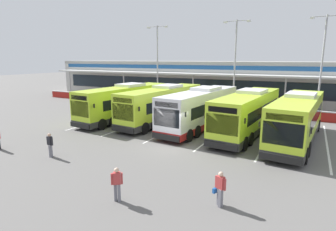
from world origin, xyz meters
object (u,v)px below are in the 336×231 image
Objects in this scene: lamp_post_west at (157,60)px; coach_bus_right_centre at (248,114)px; pedestrian_with_handbag at (220,188)px; coach_bus_centre at (201,109)px; pedestrian_approaching_bus at (117,183)px; coach_bus_left_centre at (163,105)px; coach_bus_rightmost at (297,120)px; pedestrian_in_dark_coat at (50,144)px; lamp_post_centre at (235,60)px; coach_bus_leftmost at (125,103)px; lamp_post_east at (322,60)px.

coach_bus_right_centre is at bearing -35.68° from lamp_post_west.
coach_bus_centre is at bearing 114.33° from pedestrian_with_handbag.
pedestrian_approaching_bus is at bearing -100.92° from coach_bus_right_centre.
lamp_post_west is at bearing 116.06° from pedestrian_approaching_bus.
coach_bus_left_centre is 16.62m from pedestrian_with_handbag.
coach_bus_centre and coach_bus_rightmost have the same top height.
coach_bus_rightmost is at bearing -5.15° from coach_bus_left_centre.
pedestrian_in_dark_coat is at bearing -141.73° from coach_bus_rightmost.
lamp_post_west reaches higher than pedestrian_with_handbag.
coach_bus_centre is 1.12× the size of lamp_post_west.
coach_bus_right_centre and coach_bus_rightmost have the same top height.
lamp_post_centre reaches higher than coach_bus_centre.
lamp_post_centre is at bearing -3.28° from lamp_post_west.
lamp_post_centre is (8.98, 10.49, 4.50)m from coach_bus_leftmost.
pedestrian_with_handbag is at bearing -101.37° from coach_bus_rightmost.
pedestrian_approaching_bus is 27.39m from lamp_post_east.
coach_bus_centre is 16.05m from lamp_post_west.
pedestrian_approaching_bus is at bearing -87.38° from lamp_post_centre.
lamp_post_west is 20.69m from lamp_post_east.
coach_bus_left_centre is at bearing 127.50° from pedestrian_with_handbag.
coach_bus_rightmost is 14.25m from lamp_post_centre.
coach_bus_leftmost is at bearing -78.11° from lamp_post_west.
pedestrian_with_handbag is 4.63m from pedestrian_approaching_bus.
pedestrian_in_dark_coat is 0.15× the size of lamp_post_west.
coach_bus_centre is at bearing -92.23° from lamp_post_centre.
coach_bus_rightmost is 7.61× the size of pedestrian_with_handbag.
coach_bus_left_centre is (4.29, 0.60, 0.00)m from coach_bus_leftmost.
pedestrian_approaching_bus is at bearing -68.69° from coach_bus_left_centre.
coach_bus_centre is 7.61× the size of pedestrian_in_dark_coat.
coach_bus_left_centre is 1.12× the size of lamp_post_west.
pedestrian_approaching_bus is 28.87m from lamp_post_west.
lamp_post_centre is at bearing 110.90° from coach_bus_right_centre.
coach_bus_left_centre is 12.53m from pedestrian_in_dark_coat.
coach_bus_leftmost and coach_bus_rightmost have the same top height.
coach_bus_right_centre is at bearing 79.08° from pedestrian_approaching_bus.
pedestrian_approaching_bus is 0.15× the size of lamp_post_east.
coach_bus_left_centre and coach_bus_centre have the same top height.
coach_bus_leftmost and coach_bus_centre have the same top height.
lamp_post_west is at bearing 176.72° from lamp_post_centre.
lamp_post_centre is (11.32, -0.65, 0.00)m from lamp_post_west.
coach_bus_leftmost is 14.52m from lamp_post_centre.
coach_bus_leftmost is at bearing -148.54° from lamp_post_east.
pedestrian_in_dark_coat is at bearing -97.96° from coach_bus_left_centre.
coach_bus_leftmost is 4.33m from coach_bus_left_centre.
pedestrian_approaching_bus is at bearing -18.72° from pedestrian_in_dark_coat.
coach_bus_centre is at bearing 1.88° from coach_bus_leftmost.
pedestrian_with_handbag is (14.39, -12.57, -0.93)m from coach_bus_leftmost.
coach_bus_right_centre is 7.61× the size of pedestrian_in_dark_coat.
coach_bus_left_centre is 13.24m from lamp_post_west.
coach_bus_leftmost is 12.91m from coach_bus_right_centre.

